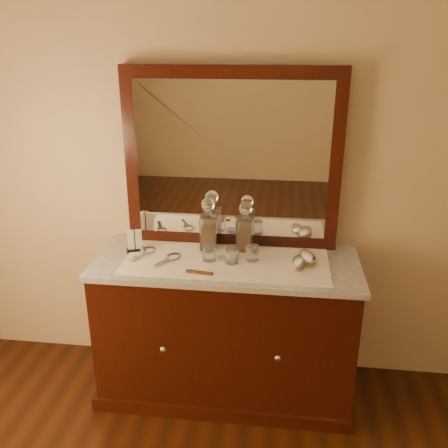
% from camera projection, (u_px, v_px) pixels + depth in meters
% --- Properties ---
extents(dresser_cabinet, '(1.40, 0.55, 0.82)m').
position_uv_depth(dresser_cabinet, '(226.00, 329.00, 2.76)').
color(dresser_cabinet, black).
rests_on(dresser_cabinet, floor).
extents(dresser_plinth, '(1.46, 0.59, 0.08)m').
position_uv_depth(dresser_plinth, '(226.00, 381.00, 2.90)').
color(dresser_plinth, black).
rests_on(dresser_plinth, floor).
extents(knob_left, '(0.04, 0.04, 0.04)m').
position_uv_depth(knob_left, '(163.00, 349.00, 2.52)').
color(knob_left, silver).
rests_on(knob_left, dresser_cabinet).
extents(knob_right, '(0.04, 0.04, 0.04)m').
position_uv_depth(knob_right, '(278.00, 358.00, 2.45)').
color(knob_right, silver).
rests_on(knob_right, dresser_cabinet).
extents(marble_top, '(1.44, 0.59, 0.03)m').
position_uv_depth(marble_top, '(226.00, 263.00, 2.61)').
color(marble_top, silver).
rests_on(marble_top, dresser_cabinet).
extents(mirror_frame, '(1.20, 0.08, 1.00)m').
position_uv_depth(mirror_frame, '(232.00, 160.00, 2.65)').
color(mirror_frame, black).
rests_on(mirror_frame, marble_top).
extents(mirror_glass, '(1.06, 0.01, 0.86)m').
position_uv_depth(mirror_glass, '(231.00, 161.00, 2.62)').
color(mirror_glass, white).
rests_on(mirror_glass, marble_top).
extents(lace_runner, '(1.10, 0.45, 0.00)m').
position_uv_depth(lace_runner, '(226.00, 261.00, 2.58)').
color(lace_runner, white).
rests_on(lace_runner, marble_top).
extents(pin_dish, '(0.09, 0.09, 0.01)m').
position_uv_depth(pin_dish, '(225.00, 259.00, 2.60)').
color(pin_dish, white).
rests_on(pin_dish, lace_runner).
extents(comb, '(0.14, 0.04, 0.01)m').
position_uv_depth(comb, '(199.00, 272.00, 2.45)').
color(comb, brown).
rests_on(comb, lace_runner).
extents(napkin_rack, '(0.11, 0.09, 0.15)m').
position_uv_depth(napkin_rack, '(135.00, 241.00, 2.70)').
color(napkin_rack, black).
rests_on(napkin_rack, marble_top).
extents(decanter_left, '(0.10, 0.10, 0.30)m').
position_uv_depth(decanter_left, '(208.00, 229.00, 2.70)').
color(decanter_left, '#935115').
rests_on(decanter_left, lace_runner).
extents(decanter_right, '(0.10, 0.10, 0.29)m').
position_uv_depth(decanter_right, '(245.00, 232.00, 2.68)').
color(decanter_right, '#935115').
rests_on(decanter_right, lace_runner).
extents(brush_near, '(0.09, 0.17, 0.04)m').
position_uv_depth(brush_near, '(299.00, 262.00, 2.52)').
color(brush_near, '#9B7A5F').
rests_on(brush_near, lace_runner).
extents(brush_far, '(0.11, 0.19, 0.05)m').
position_uv_depth(brush_far, '(307.00, 258.00, 2.57)').
color(brush_far, '#9B7A5F').
rests_on(brush_far, lace_runner).
extents(hand_mirror_outer, '(0.12, 0.21, 0.02)m').
position_uv_depth(hand_mirror_outer, '(146.00, 251.00, 2.68)').
color(hand_mirror_outer, silver).
rests_on(hand_mirror_outer, lace_runner).
extents(hand_mirror_inner, '(0.13, 0.20, 0.02)m').
position_uv_depth(hand_mirror_inner, '(171.00, 257.00, 2.61)').
color(hand_mirror_inner, silver).
rests_on(hand_mirror_inner, lace_runner).
extents(tumblers, '(0.30, 0.12, 0.08)m').
position_uv_depth(tumblers, '(231.00, 254.00, 2.57)').
color(tumblers, white).
rests_on(tumblers, lace_runner).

